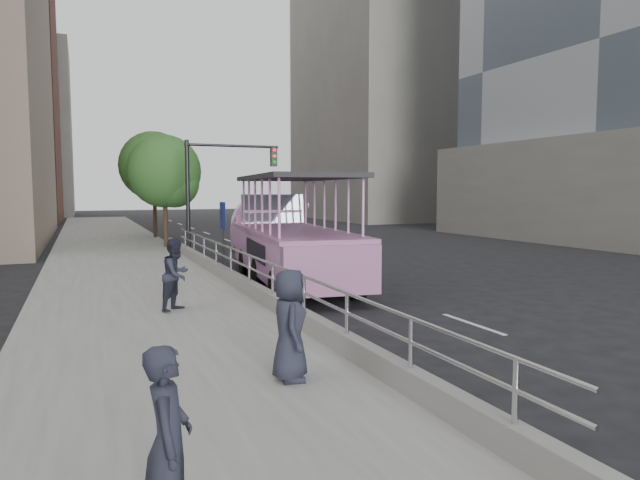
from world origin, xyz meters
TOP-DOWN VIEW (x-y plane):
  - ground at (0.00, 0.00)m, footprint 160.00×160.00m
  - sidewalk at (-5.75, 10.00)m, footprint 5.50×80.00m
  - kerb_wall at (-3.12, 2.00)m, footprint 0.24×30.00m
  - guardrail at (-3.12, 2.00)m, footprint 0.07×22.00m
  - duck_boat at (-0.80, 5.78)m, footprint 3.74×10.81m
  - car at (2.06, 10.69)m, footprint 2.78×4.28m
  - pedestrian_near at (-6.57, -8.00)m, footprint 0.49×0.64m
  - pedestrian_mid at (-5.20, 0.72)m, footprint 1.01×1.01m
  - pedestrian_far at (-4.43, -4.84)m, footprint 0.68×0.89m
  - parking_sign at (-2.95, 5.73)m, footprint 0.08×0.60m
  - traffic_signal at (-1.70, 12.50)m, footprint 4.20×0.32m
  - street_tree_near at (-3.30, 15.93)m, footprint 3.52×3.52m
  - street_tree_far at (-3.10, 21.93)m, footprint 3.97×3.97m
  - midrise_stone_a at (26.00, 42.00)m, footprint 20.00×20.00m

SIDE VIEW (x-z plane):
  - ground at x=0.00m, z-range 0.00..0.00m
  - sidewalk at x=-5.75m, z-range 0.00..0.30m
  - kerb_wall at x=-3.12m, z-range 0.30..0.66m
  - car at x=2.06m, z-range 0.00..1.36m
  - pedestrian_near at x=-6.57m, z-range 0.30..1.85m
  - pedestrian_far at x=-4.43m, z-range 0.30..1.92m
  - pedestrian_mid at x=-5.20m, z-range 0.30..1.95m
  - guardrail at x=-3.12m, z-range 0.79..1.50m
  - duck_boat at x=-0.80m, z-range -0.45..3.06m
  - parking_sign at x=-2.95m, z-range 0.35..3.02m
  - traffic_signal at x=-1.70m, z-range 0.90..6.10m
  - street_tree_near at x=-3.30m, z-range 0.96..6.68m
  - street_tree_far at x=-3.10m, z-range 1.08..7.53m
  - midrise_stone_a at x=26.00m, z-range 0.00..32.00m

